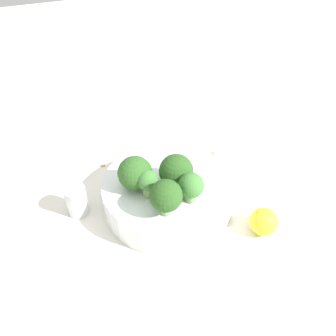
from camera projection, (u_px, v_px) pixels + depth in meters
The scene contains 11 objects.
ground_plane at pixel (168, 204), 0.59m from camera, with size 3.00×3.00×0.00m, color silver.
bowl at pixel (168, 193), 0.57m from camera, with size 0.22×0.22×0.05m, color silver.
broccoli_floret_0 at pixel (135, 174), 0.52m from camera, with size 0.06×0.06×0.06m.
broccoli_floret_1 at pixel (166, 196), 0.48m from camera, with size 0.05×0.05×0.06m.
broccoli_floret_2 at pixel (148, 182), 0.51m from camera, with size 0.03×0.03×0.05m.
broccoli_floret_3 at pixel (176, 171), 0.53m from camera, with size 0.06×0.06×0.06m.
broccoli_floret_4 at pixel (191, 186), 0.50m from camera, with size 0.04×0.04×0.05m.
pepper_shaker at pixel (77, 201), 0.55m from camera, with size 0.04×0.04×0.06m.
lemon_wedge at pixel (264, 222), 0.53m from camera, with size 0.05×0.05×0.05m, color yellow.
almond_crumb_0 at pixel (212, 153), 0.69m from camera, with size 0.01×0.01×0.01m, color #AD7F4C.
almond_crumb_1 at pixel (103, 165), 0.67m from camera, with size 0.01×0.01×0.01m, color #AD7F4C.
Camera 1 is at (0.17, 0.37, 0.43)m, focal length 35.00 mm.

